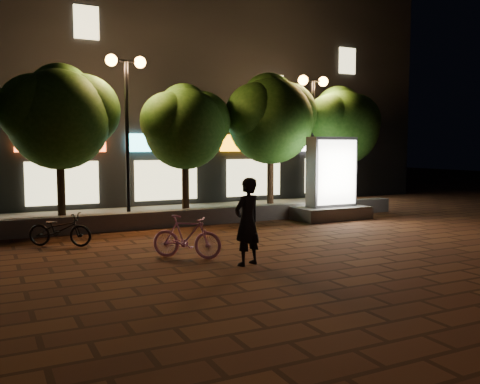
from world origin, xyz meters
TOP-DOWN VIEW (x-y plane):
  - ground at (0.00, 0.00)m, footprint 80.00×80.00m
  - retaining_wall at (0.00, 4.00)m, footprint 16.00×0.45m
  - sidewalk at (0.00, 6.50)m, footprint 16.00×5.00m
  - building_block at (-0.01, 12.99)m, footprint 28.00×8.12m
  - tree_left at (-3.45, 5.46)m, footprint 3.60×3.00m
  - tree_mid at (0.55, 5.46)m, footprint 3.24×2.70m
  - tree_right at (3.86, 5.46)m, footprint 3.72×3.10m
  - tree_far_right at (7.05, 5.46)m, footprint 3.48×2.90m
  - street_lamp_left at (-1.50, 5.20)m, footprint 1.26×0.36m
  - street_lamp_right at (5.50, 5.20)m, footprint 1.26×0.36m
  - ad_kiosk at (4.86, 3.14)m, footprint 2.57×1.32m
  - scooter_pink at (-1.66, -0.44)m, footprint 1.48×1.37m
  - rider at (-0.77, -1.61)m, footprint 0.76×0.62m
  - scooter_parked at (-3.95, 2.23)m, footprint 1.63×1.31m

SIDE VIEW (x-z plane):
  - ground at x=0.00m, z-range 0.00..0.00m
  - sidewalk at x=0.00m, z-range 0.00..0.08m
  - retaining_wall at x=0.00m, z-range 0.00..0.50m
  - scooter_parked at x=-3.95m, z-range 0.00..0.83m
  - scooter_pink at x=-1.66m, z-range 0.00..0.95m
  - rider at x=-0.77m, z-range 0.00..1.80m
  - ad_kiosk at x=4.86m, z-range -0.27..2.50m
  - tree_mid at x=0.55m, z-range 0.97..5.47m
  - tree_far_right at x=7.05m, z-range 0.99..5.75m
  - tree_left at x=-3.45m, z-range 1.00..5.89m
  - tree_right at x=3.86m, z-range 1.03..6.10m
  - street_lamp_right at x=5.50m, z-range 1.40..6.38m
  - street_lamp_left at x=-1.50m, z-range 1.44..6.62m
  - building_block at x=-0.01m, z-range -0.65..10.65m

